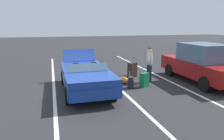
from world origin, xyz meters
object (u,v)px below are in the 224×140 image
duffel_bag (123,80)px  parked_sedan_near (202,63)px  convertible_car (87,78)px  suitcase_large_black (132,70)px  suitcase_small_carryon (131,82)px  suitcase_medium_bright (144,80)px  traveler_person (149,63)px

duffel_bag → parked_sedan_near: parked_sedan_near is taller
convertible_car → suitcase_large_black: 3.37m
convertible_car → suitcase_small_carryon: bearing=93.4°
suitcase_medium_bright → convertible_car: bearing=-114.7°
suitcase_small_carryon → duffel_bag: size_ratio=1.09×
traveler_person → parked_sedan_near: parked_sedan_near is taller
convertible_car → suitcase_medium_bright: 2.59m
suitcase_large_black → traveler_person: 1.33m
suitcase_small_carryon → traveler_person: size_ratio=0.46×
convertible_car → suitcase_small_carryon: convertible_car is taller
convertible_car → suitcase_large_black: (-1.99, 2.71, -0.22)m
parked_sedan_near → suitcase_small_carryon: bearing=91.8°
traveler_person → suitcase_medium_bright: bearing=48.6°
suitcase_large_black → duffel_bag: 1.35m
suitcase_large_black → suitcase_small_carryon: bearing=125.8°
suitcase_medium_bright → duffel_bag: bearing=-166.8°
suitcase_small_carryon → parked_sedan_near: parked_sedan_near is taller
suitcase_medium_bright → suitcase_large_black: bearing=147.5°
convertible_car → suitcase_medium_bright: (-0.16, 2.57, -0.28)m
convertible_car → suitcase_medium_bright: bearing=93.6°
suitcase_large_black → duffel_bag: (1.04, -0.84, -0.21)m
suitcase_medium_bright → duffel_bag: (-0.79, -0.70, -0.15)m
convertible_car → suitcase_large_black: convertible_car is taller
suitcase_medium_bright → traveler_person: 1.09m
suitcase_medium_bright → parked_sedan_near: 2.99m
duffel_bag → suitcase_large_black: bearing=141.2°
traveler_person → duffel_bag: bearing=-7.2°
suitcase_large_black → traveler_person: traveler_person is taller
suitcase_large_black → suitcase_medium_bright: 1.84m
traveler_person → parked_sedan_near: (0.67, 2.38, -0.04)m
suitcase_medium_bright → suitcase_small_carryon: suitcase_medium_bright is taller
duffel_bag → suitcase_small_carryon: bearing=3.1°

